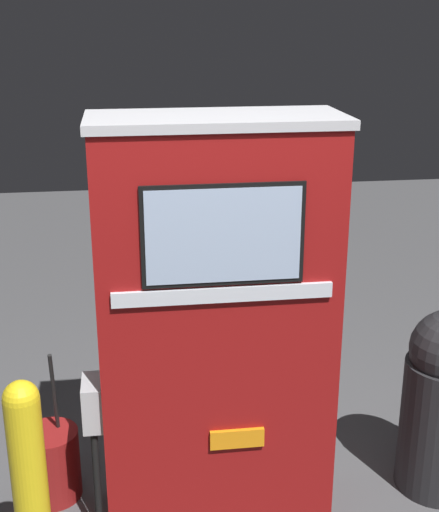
% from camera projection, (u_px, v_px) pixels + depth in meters
% --- Properties ---
extents(gas_pump, '(1.15, 0.47, 1.95)m').
position_uv_depth(gas_pump, '(216.00, 331.00, 3.24)').
color(gas_pump, maroon).
rests_on(gas_pump, ground_plane).
extents(safety_bollard, '(0.14, 0.14, 1.04)m').
position_uv_depth(safety_bollard, '(31.00, 492.00, 2.83)').
color(safety_bollard, yellow).
rests_on(safety_bollard, ground_plane).
extents(squeegee_bucket, '(0.29, 0.29, 0.82)m').
position_uv_depth(squeegee_bucket, '(51.00, 463.00, 3.61)').
color(squeegee_bucket, maroon).
rests_on(squeegee_bucket, ground_plane).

